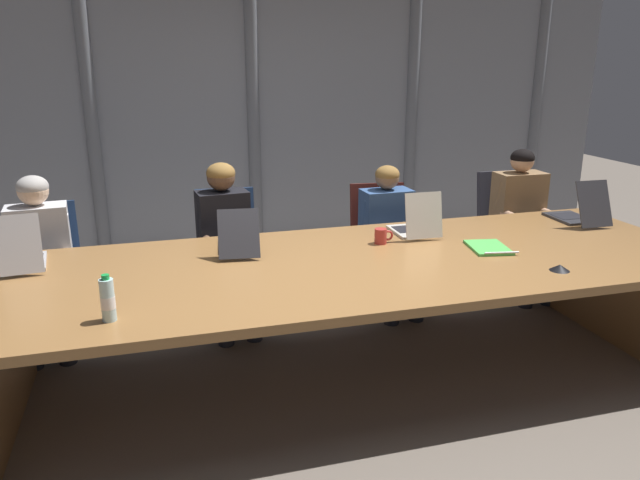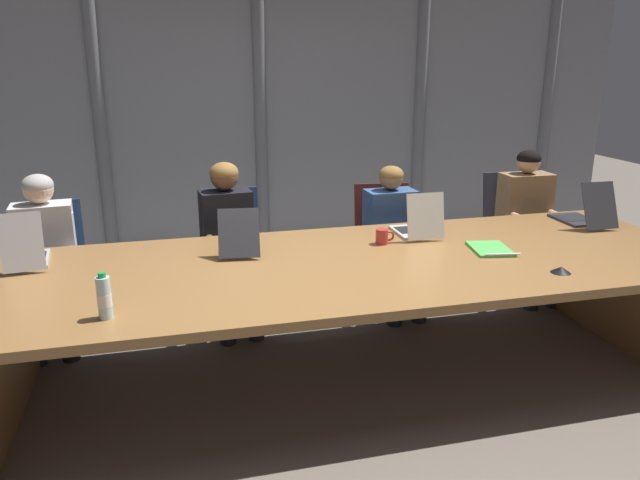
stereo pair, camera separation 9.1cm
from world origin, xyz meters
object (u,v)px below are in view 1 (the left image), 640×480
object	(u,v)px
person_left_mid	(227,237)
conference_mic_left_side	(560,268)
office_chair_center	(381,259)
coffee_mug_near	(381,236)
office_chair_left_end	(52,290)
person_left_end	(40,254)
spiral_notepad	(489,248)
laptop_left_end	(24,257)
laptop_left_mid	(239,241)
water_bottle_primary	(108,300)
laptop_right_mid	(577,213)
person_right_mid	(523,214)
person_center	(391,231)
office_chair_right_mid	(508,246)
laptop_center	(415,226)
office_chair_left_mid	(229,272)

from	to	relation	value
person_left_mid	conference_mic_left_side	distance (m)	2.19
office_chair_center	coffee_mug_near	xyz separation A→B (m)	(-0.34, -0.83, 0.45)
office_chair_left_end	conference_mic_left_side	distance (m)	3.29
person_left_end	spiral_notepad	bearing A→B (deg)	65.14
laptop_left_end	laptop_left_mid	xyz separation A→B (m)	(1.20, -0.01, -0.01)
water_bottle_primary	spiral_notepad	size ratio (longest dim) A/B	0.64
laptop_right_mid	person_right_mid	size ratio (longest dim) A/B	0.40
person_left_mid	water_bottle_primary	world-z (taller)	person_left_mid
laptop_right_mid	laptop_left_end	bearing A→B (deg)	91.46
person_center	water_bottle_primary	xyz separation A→B (m)	(-1.95, -1.43, 0.22)
office_chair_right_mid	office_chair_left_end	bearing A→B (deg)	-90.55
office_chair_center	person_left_mid	bearing A→B (deg)	-75.59
laptop_left_end	office_chair_right_mid	world-z (taller)	laptop_left_end
office_chair_right_mid	person_right_mid	xyz separation A→B (m)	(0.00, -0.16, 0.31)
laptop_center	person_right_mid	size ratio (longest dim) A/B	0.32
laptop_right_mid	office_chair_center	size ratio (longest dim) A/B	0.52
laptop_left_mid	spiral_notepad	size ratio (longest dim) A/B	1.42
office_chair_center	water_bottle_primary	xyz separation A→B (m)	(-1.94, -1.59, 0.50)
laptop_right_mid	office_chair_left_end	world-z (taller)	laptop_right_mid
laptop_left_end	office_chair_left_end	distance (m)	0.86
person_left_end	person_left_mid	distance (m)	1.21
office_chair_right_mid	person_right_mid	distance (m)	0.35
laptop_left_end	person_center	bearing A→B (deg)	-83.55
laptop_right_mid	person_left_end	distance (m)	3.69
person_left_mid	conference_mic_left_side	bearing A→B (deg)	43.45
laptop_center	person_center	distance (m)	0.58
coffee_mug_near	office_chair_left_mid	bearing A→B (deg)	136.08
laptop_left_end	person_left_mid	xyz separation A→B (m)	(1.20, 0.56, -0.14)
water_bottle_primary	conference_mic_left_side	world-z (taller)	water_bottle_primary
office_chair_left_end	spiral_notepad	world-z (taller)	office_chair_left_end
person_right_mid	spiral_notepad	bearing A→B (deg)	-41.80
laptop_right_mid	office_chair_left_end	distance (m)	3.73
laptop_left_end	office_chair_center	world-z (taller)	laptop_left_end
laptop_center	person_left_end	size ratio (longest dim) A/B	0.33
coffee_mug_near	person_left_end	bearing A→B (deg)	162.20
person_left_end	person_right_mid	bearing A→B (deg)	84.89
office_chair_left_mid	water_bottle_primary	bearing A→B (deg)	-21.26
office_chair_center	conference_mic_left_side	bearing A→B (deg)	22.10
office_chair_center	person_left_end	xyz separation A→B (m)	(-2.44, -0.16, 0.31)
laptop_left_mid	office_chair_center	bearing A→B (deg)	-52.59
person_left_end	coffee_mug_near	bearing A→B (deg)	67.04
water_bottle_primary	laptop_left_mid	bearing A→B (deg)	50.70
office_chair_right_mid	coffee_mug_near	distance (m)	1.77
laptop_center	spiral_notepad	size ratio (longest dim) A/B	1.12
laptop_right_mid	office_chair_right_mid	size ratio (longest dim) A/B	0.49
office_chair_left_mid	person_center	size ratio (longest dim) A/B	0.86
office_chair_left_mid	water_bottle_primary	size ratio (longest dim) A/B	4.36
laptop_left_mid	person_left_mid	bearing A→B (deg)	7.39
laptop_left_end	person_left_end	xyz separation A→B (m)	(-0.01, 0.56, -0.16)
person_left_mid	water_bottle_primary	distance (m)	1.61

